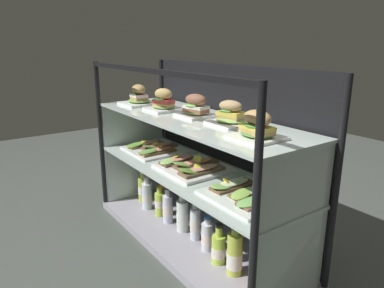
% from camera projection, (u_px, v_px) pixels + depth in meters
% --- Properties ---
extents(ground_plane, '(6.00, 6.00, 0.02)m').
position_uv_depth(ground_plane, '(192.00, 243.00, 1.99)').
color(ground_plane, '#454C45').
rests_on(ground_plane, ground).
extents(case_base_deck, '(1.41, 0.49, 0.04)m').
position_uv_depth(case_base_deck, '(192.00, 238.00, 1.98)').
color(case_base_deck, '#A09BA9').
rests_on(case_base_deck, ground).
extents(case_frame, '(1.41, 0.49, 0.97)m').
position_uv_depth(case_frame, '(216.00, 148.00, 1.93)').
color(case_frame, black).
rests_on(case_frame, ground).
extents(riser_lower_tier, '(1.35, 0.43, 0.37)m').
position_uv_depth(riser_lower_tier, '(192.00, 204.00, 1.93)').
color(riser_lower_tier, silver).
rests_on(riser_lower_tier, case_base_deck).
extents(shelf_lower_glass, '(1.36, 0.44, 0.01)m').
position_uv_depth(shelf_lower_glass, '(192.00, 171.00, 1.87)').
color(shelf_lower_glass, silver).
rests_on(shelf_lower_glass, riser_lower_tier).
extents(riser_upper_tier, '(1.35, 0.43, 0.27)m').
position_uv_depth(riser_upper_tier, '(192.00, 145.00, 1.83)').
color(riser_upper_tier, silver).
rests_on(riser_upper_tier, shelf_lower_glass).
extents(shelf_upper_glass, '(1.36, 0.44, 0.01)m').
position_uv_depth(shelf_upper_glass, '(192.00, 118.00, 1.80)').
color(shelf_upper_glass, silver).
rests_on(shelf_upper_glass, riser_upper_tier).
extents(plated_roll_sandwich_center, '(0.20, 0.20, 0.12)m').
position_uv_depth(plated_roll_sandwich_center, '(139.00, 98.00, 2.14)').
color(plated_roll_sandwich_center, white).
rests_on(plated_roll_sandwich_center, shelf_upper_glass).
extents(plated_roll_sandwich_mid_left, '(0.18, 0.18, 0.12)m').
position_uv_depth(plated_roll_sandwich_mid_left, '(164.00, 102.00, 1.96)').
color(plated_roll_sandwich_mid_left, white).
rests_on(plated_roll_sandwich_mid_left, shelf_upper_glass).
extents(plated_roll_sandwich_near_left_corner, '(0.17, 0.17, 0.12)m').
position_uv_depth(plated_roll_sandwich_near_left_corner, '(195.00, 107.00, 1.80)').
color(plated_roll_sandwich_near_left_corner, white).
rests_on(plated_roll_sandwich_near_left_corner, shelf_upper_glass).
extents(plated_roll_sandwich_mid_right, '(0.18, 0.18, 0.11)m').
position_uv_depth(plated_roll_sandwich_mid_right, '(230.00, 116.00, 1.62)').
color(plated_roll_sandwich_mid_right, white).
rests_on(plated_roll_sandwich_mid_right, shelf_upper_glass).
extents(plated_roll_sandwich_far_right, '(0.19, 0.19, 0.11)m').
position_uv_depth(plated_roll_sandwich_far_right, '(257.00, 127.00, 1.37)').
color(plated_roll_sandwich_far_right, white).
rests_on(plated_roll_sandwich_far_right, shelf_upper_glass).
extents(open_sandwich_tray_near_left_corner, '(0.34, 0.32, 0.06)m').
position_uv_depth(open_sandwich_tray_near_left_corner, '(153.00, 148.00, 2.20)').
color(open_sandwich_tray_near_left_corner, white).
rests_on(open_sandwich_tray_near_left_corner, shelf_lower_glass).
extents(open_sandwich_tray_mid_left, '(0.34, 0.32, 0.06)m').
position_uv_depth(open_sandwich_tray_mid_left, '(192.00, 166.00, 1.87)').
color(open_sandwich_tray_mid_left, white).
rests_on(open_sandwich_tray_mid_left, shelf_lower_glass).
extents(open_sandwich_tray_center, '(0.34, 0.32, 0.06)m').
position_uv_depth(open_sandwich_tray_center, '(247.00, 193.00, 1.53)').
color(open_sandwich_tray_center, white).
rests_on(open_sandwich_tray_center, shelf_lower_glass).
extents(juice_bottle_front_fourth, '(0.07, 0.07, 0.21)m').
position_uv_depth(juice_bottle_front_fourth, '(143.00, 189.00, 2.39)').
color(juice_bottle_front_fourth, '#B0C846').
rests_on(juice_bottle_front_fourth, case_base_deck).
extents(juice_bottle_front_right_end, '(0.07, 0.07, 0.22)m').
position_uv_depth(juice_bottle_front_right_end, '(147.00, 195.00, 2.28)').
color(juice_bottle_front_right_end, white).
rests_on(juice_bottle_front_right_end, case_base_deck).
extents(juice_bottle_back_left, '(0.07, 0.07, 0.19)m').
position_uv_depth(juice_bottle_back_left, '(160.00, 203.00, 2.19)').
color(juice_bottle_back_left, '#B7D446').
rests_on(juice_bottle_back_left, case_base_deck).
extents(juice_bottle_back_right, '(0.06, 0.06, 0.23)m').
position_uv_depth(juice_bottle_back_right, '(168.00, 208.00, 2.10)').
color(juice_bottle_back_right, silver).
rests_on(juice_bottle_back_right, case_base_deck).
extents(juice_bottle_near_post, '(0.07, 0.07, 0.23)m').
position_uv_depth(juice_bottle_near_post, '(183.00, 215.00, 2.00)').
color(juice_bottle_near_post, white).
rests_on(juice_bottle_near_post, case_base_deck).
extents(juice_bottle_front_second, '(0.06, 0.06, 0.22)m').
position_uv_depth(juice_bottle_front_second, '(195.00, 223.00, 1.92)').
color(juice_bottle_front_second, silver).
rests_on(juice_bottle_front_second, case_base_deck).
extents(juice_bottle_front_middle, '(0.06, 0.06, 0.19)m').
position_uv_depth(juice_bottle_front_middle, '(207.00, 236.00, 1.82)').
color(juice_bottle_front_middle, silver).
rests_on(juice_bottle_front_middle, case_base_deck).
extents(juice_bottle_front_left_end, '(0.07, 0.07, 0.21)m').
position_uv_depth(juice_bottle_front_left_end, '(219.00, 248.00, 1.71)').
color(juice_bottle_front_left_end, '#B7D746').
rests_on(juice_bottle_front_left_end, case_base_deck).
extents(juice_bottle_back_center, '(0.07, 0.07, 0.24)m').
position_uv_depth(juice_bottle_back_center, '(235.00, 255.00, 1.62)').
color(juice_bottle_back_center, '#BDCB44').
rests_on(juice_bottle_back_center, case_base_deck).
extents(orange_fruit_beside_bottles, '(0.07, 0.07, 0.07)m').
position_uv_depth(orange_fruit_beside_bottles, '(265.00, 267.00, 1.63)').
color(orange_fruit_beside_bottles, orange).
rests_on(orange_fruit_beside_bottles, case_base_deck).
extents(orange_fruit_near_left_post, '(0.08, 0.08, 0.08)m').
position_uv_depth(orange_fruit_near_left_post, '(286.00, 277.00, 1.56)').
color(orange_fruit_near_left_post, orange).
rests_on(orange_fruit_near_left_post, case_base_deck).
extents(orange_fruit_rolled_forward, '(0.07, 0.07, 0.07)m').
position_uv_depth(orange_fruit_rolled_forward, '(256.00, 281.00, 1.53)').
color(orange_fruit_rolled_forward, orange).
rests_on(orange_fruit_rolled_forward, case_base_deck).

